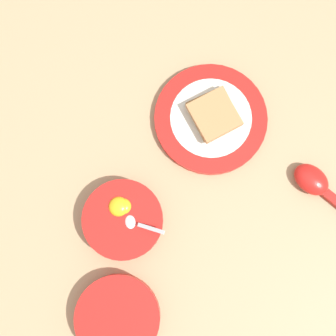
% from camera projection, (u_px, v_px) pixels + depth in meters
% --- Properties ---
extents(ground_plane, '(3.00, 3.00, 0.00)m').
position_uv_depth(ground_plane, '(225.00, 214.00, 0.90)').
color(ground_plane, tan).
extents(egg_bowl, '(0.15, 0.15, 0.07)m').
position_uv_depth(egg_bowl, '(123.00, 220.00, 0.87)').
color(egg_bowl, red).
rests_on(egg_bowl, ground_plane).
extents(toast_plate, '(0.22, 0.22, 0.02)m').
position_uv_depth(toast_plate, '(211.00, 119.00, 0.92)').
color(toast_plate, red).
rests_on(toast_plate, ground_plane).
extents(toast_sandwich, '(0.11, 0.10, 0.03)m').
position_uv_depth(toast_sandwich, '(214.00, 114.00, 0.90)').
color(toast_sandwich, '#9E7042').
rests_on(toast_sandwich, toast_plate).
extents(soup_spoon, '(0.15, 0.13, 0.03)m').
position_uv_depth(soup_spoon, '(317.00, 184.00, 0.89)').
color(soup_spoon, red).
rests_on(soup_spoon, ground_plane).
extents(congee_bowl, '(0.15, 0.15, 0.04)m').
position_uv_depth(congee_bowl, '(118.00, 318.00, 0.84)').
color(congee_bowl, red).
rests_on(congee_bowl, ground_plane).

